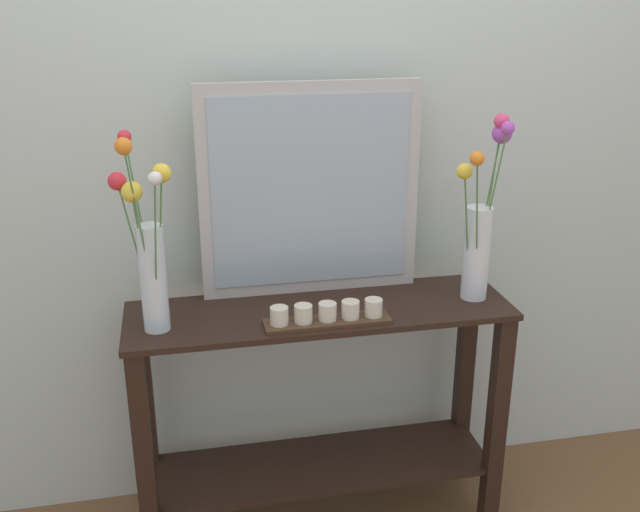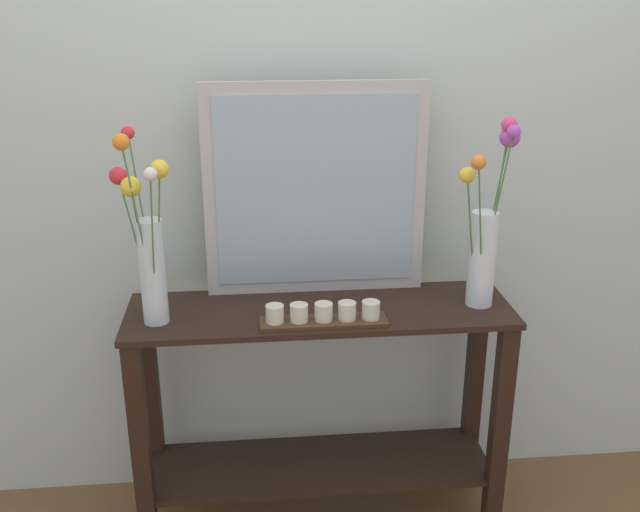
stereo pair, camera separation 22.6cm
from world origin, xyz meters
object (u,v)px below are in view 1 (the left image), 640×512
object	(u,v)px
console_table	(320,396)
vase_right	(480,230)
tall_vase_left	(149,252)
candle_tray	(327,315)
mirror_leaning	(310,191)

from	to	relation	value
console_table	vase_right	distance (m)	0.77
tall_vase_left	candle_tray	xyz separation A→B (m)	(0.52, -0.06, -0.22)
candle_tray	mirror_leaning	bearing A→B (deg)	89.78
mirror_leaning	candle_tray	size ratio (longest dim) A/B	1.85
vase_right	mirror_leaning	bearing A→B (deg)	161.84
vase_right	candle_tray	size ratio (longest dim) A/B	1.55
mirror_leaning	tall_vase_left	xyz separation A→B (m)	(-0.52, -0.21, -0.10)
tall_vase_left	vase_right	bearing A→B (deg)	1.87
candle_tray	vase_right	bearing A→B (deg)	10.03
mirror_leaning	candle_tray	world-z (taller)	mirror_leaning
console_table	candle_tray	xyz separation A→B (m)	(-0.00, -0.11, 0.36)
console_table	mirror_leaning	distance (m)	0.70
console_table	tall_vase_left	size ratio (longest dim) A/B	2.08
mirror_leaning	tall_vase_left	bearing A→B (deg)	-158.37
vase_right	candle_tray	world-z (taller)	vase_right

